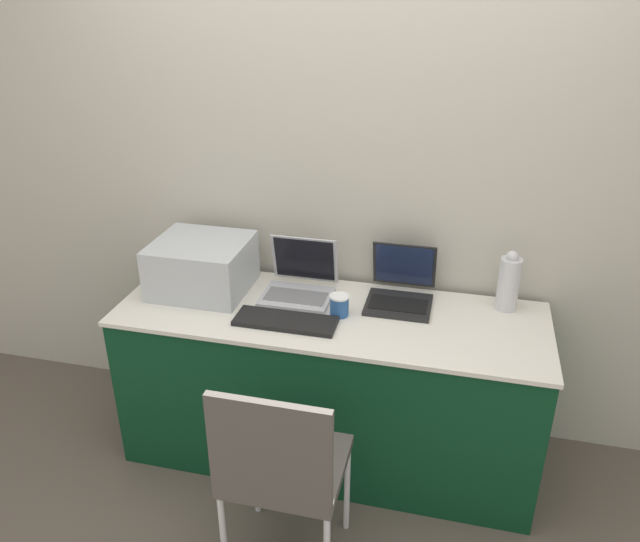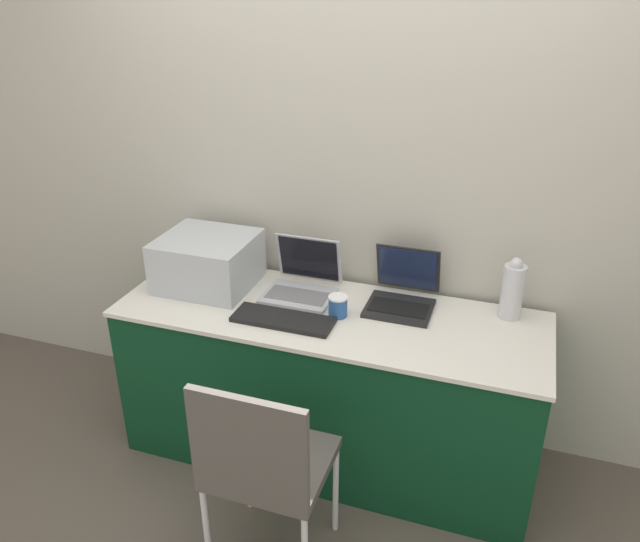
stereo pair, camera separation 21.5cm
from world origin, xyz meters
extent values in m
plane|color=brown|center=(0.00, 0.00, 0.00)|extent=(14.00, 14.00, 0.00)
cube|color=#B7B2A3|center=(0.00, 0.68, 1.30)|extent=(8.00, 0.05, 2.60)
cube|color=#0C381E|center=(0.00, 0.31, 0.37)|extent=(1.85, 0.62, 0.75)
cube|color=silver|center=(0.00, 0.31, 0.76)|extent=(1.87, 0.64, 0.02)
cube|color=#B2B7BC|center=(-0.62, 0.39, 0.89)|extent=(0.42, 0.39, 0.24)
cube|color=#51565B|center=(-0.62, 0.35, 0.99)|extent=(0.34, 0.30, 0.04)
cube|color=#B7B7BC|center=(-0.18, 0.39, 0.78)|extent=(0.31, 0.24, 0.02)
cube|color=slate|center=(-0.18, 0.38, 0.79)|extent=(0.27, 0.13, 0.00)
cube|color=#B7B7BC|center=(-0.18, 0.54, 0.90)|extent=(0.31, 0.06, 0.23)
cube|color=black|center=(-0.18, 0.53, 0.90)|extent=(0.28, 0.05, 0.21)
cube|color=black|center=(0.28, 0.43, 0.78)|extent=(0.29, 0.24, 0.02)
cube|color=black|center=(0.28, 0.42, 0.79)|extent=(0.25, 0.13, 0.00)
cube|color=black|center=(0.28, 0.59, 0.90)|extent=(0.29, 0.08, 0.23)
cube|color=#192342|center=(0.28, 0.58, 0.90)|extent=(0.26, 0.07, 0.21)
cube|color=black|center=(-0.16, 0.17, 0.78)|extent=(0.43, 0.15, 0.02)
cylinder|color=#285699|center=(0.04, 0.30, 0.81)|extent=(0.08, 0.08, 0.09)
cylinder|color=white|center=(0.04, 0.30, 0.86)|extent=(0.08, 0.08, 0.01)
cylinder|color=silver|center=(0.74, 0.53, 0.89)|extent=(0.09, 0.09, 0.24)
sphere|color=silver|center=(0.74, 0.53, 1.02)|extent=(0.05, 0.05, 0.05)
cube|color=#4C4742|center=(-0.02, -0.32, 0.46)|extent=(0.43, 0.40, 0.04)
cube|color=#4C4742|center=(-0.02, -0.50, 0.69)|extent=(0.43, 0.03, 0.41)
cylinder|color=silver|center=(-0.21, -0.14, 0.22)|extent=(0.02, 0.02, 0.44)
cylinder|color=silver|center=(0.18, -0.14, 0.22)|extent=(0.02, 0.02, 0.44)
cylinder|color=silver|center=(-0.21, -0.50, 0.22)|extent=(0.02, 0.02, 0.44)
camera|label=1|loc=(0.52, -2.00, 2.12)|focal=35.00mm
camera|label=2|loc=(0.72, -1.94, 2.12)|focal=35.00mm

